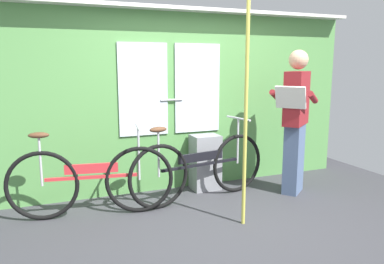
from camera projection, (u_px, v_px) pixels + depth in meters
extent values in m
cube|color=#38383D|center=(230.00, 224.00, 3.83)|extent=(5.60, 4.15, 0.04)
cube|color=#56934C|center=(185.00, 102.00, 4.80)|extent=(4.60, 0.08, 2.19)
cube|color=silver|center=(143.00, 90.00, 4.52)|extent=(0.60, 0.02, 1.10)
cube|color=silver|center=(197.00, 88.00, 4.78)|extent=(0.60, 0.02, 1.10)
cylinder|color=#B2B2B7|center=(172.00, 100.00, 4.65)|extent=(0.28, 0.02, 0.02)
cube|color=silver|center=(188.00, 9.00, 4.51)|extent=(4.60, 0.28, 0.04)
torus|color=black|center=(139.00, 180.00, 4.03)|extent=(0.72, 0.17, 0.72)
torus|color=black|center=(42.00, 186.00, 3.82)|extent=(0.72, 0.17, 0.72)
cube|color=red|center=(92.00, 177.00, 3.92)|extent=(0.92, 0.19, 0.03)
cube|color=red|center=(91.00, 168.00, 3.90)|extent=(0.53, 0.12, 0.10)
cylinder|color=#B7B7BC|center=(40.00, 161.00, 3.78)|extent=(0.02, 0.02, 0.52)
ellipsoid|color=brown|center=(39.00, 135.00, 3.73)|extent=(0.21, 0.12, 0.06)
cylinder|color=#B7B7BC|center=(139.00, 154.00, 3.98)|extent=(0.02, 0.02, 0.56)
cylinder|color=#B7B7BC|center=(138.00, 128.00, 3.93)|extent=(0.10, 0.44, 0.02)
torus|color=black|center=(237.00, 163.00, 4.69)|extent=(0.72, 0.16, 0.73)
torus|color=black|center=(159.00, 177.00, 4.13)|extent=(0.72, 0.16, 0.73)
cube|color=black|center=(201.00, 165.00, 4.40)|extent=(1.02, 0.20, 0.03)
cube|color=black|center=(201.00, 157.00, 4.38)|extent=(0.59, 0.13, 0.10)
cylinder|color=#B7B7BC|center=(159.00, 153.00, 4.08)|extent=(0.02, 0.02, 0.52)
ellipsoid|color=brown|center=(158.00, 130.00, 4.04)|extent=(0.21, 0.12, 0.06)
cylinder|color=#B7B7BC|center=(238.00, 141.00, 4.64)|extent=(0.02, 0.02, 0.56)
cylinder|color=#B7B7BC|center=(238.00, 118.00, 4.59)|extent=(0.10, 0.44, 0.02)
cube|color=slate|center=(294.00, 159.00, 4.66)|extent=(0.37, 0.35, 0.85)
cube|color=maroon|center=(297.00, 98.00, 4.53)|extent=(0.50, 0.45, 0.64)
sphere|color=tan|center=(299.00, 60.00, 4.45)|extent=(0.23, 0.23, 0.23)
cube|color=silver|center=(290.00, 97.00, 4.29)|extent=(0.30, 0.33, 0.26)
cylinder|color=maroon|center=(313.00, 97.00, 4.30)|extent=(0.28, 0.25, 0.17)
cylinder|color=maroon|center=(276.00, 96.00, 4.51)|extent=(0.28, 0.25, 0.17)
cube|color=gray|center=(205.00, 162.00, 4.80)|extent=(0.35, 0.28, 0.70)
cylinder|color=#C6C14C|center=(246.00, 115.00, 3.61)|extent=(0.04, 0.04, 2.19)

